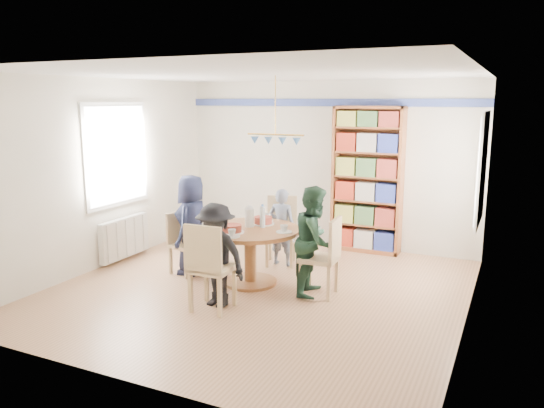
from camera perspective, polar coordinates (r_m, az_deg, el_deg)
The scene contains 14 objects.
ground at distance 6.88m, azimuth -1.43°, elevation -9.20°, with size 5.00×5.00×0.00m, color tan.
room_shell at distance 7.39m, azimuth -0.29°, elevation 5.36°, with size 5.00×5.00×5.00m.
radiator at distance 8.32m, azimuth -15.58°, elevation -3.49°, with size 0.12×1.00×0.60m.
dining_table at distance 6.95m, azimuth -2.35°, elevation -4.17°, with size 1.30×1.30×0.75m.
chair_left at distance 7.51m, azimuth -9.61°, elevation -3.82°, with size 0.46×0.46×0.86m.
chair_right at distance 6.56m, azimuth 5.82°, elevation -5.30°, with size 0.46×0.46×0.99m.
chair_far at distance 7.84m, azimuth 1.01°, elevation -2.46°, with size 0.55×0.55×1.00m.
chair_near at distance 6.06m, azimuth -6.85°, elevation -6.40°, with size 0.48×0.48×1.04m.
person_left at distance 7.43m, azimuth -8.59°, elevation -2.21°, with size 0.68×0.44×1.39m, color #181D36.
person_right at distance 6.58m, azimuth 4.64°, elevation -3.95°, with size 0.66×0.52×1.37m, color #183122.
person_far at distance 7.73m, azimuth 1.07°, elevation -2.49°, with size 0.42×0.27×1.14m, color gray.
person_near at distance 6.22m, azimuth -6.03°, elevation -5.51°, with size 0.80×0.46×1.23m, color black.
bookshelf at distance 8.48m, azimuth 10.21°, elevation 2.42°, with size 1.10×0.33×2.30m.
tableware at distance 6.92m, azimuth -2.45°, elevation -2.02°, with size 1.16×1.16×0.31m.
Camera 1 is at (2.90, -5.77, 2.39)m, focal length 35.00 mm.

